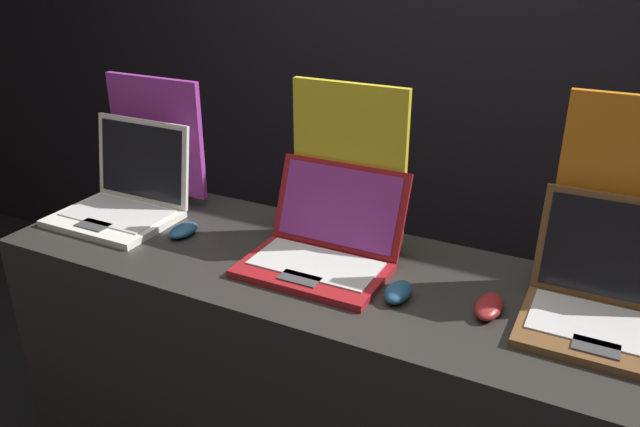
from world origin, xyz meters
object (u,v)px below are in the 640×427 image
at_px(mouse_front, 183,230).
at_px(promo_stand_middle, 349,170).
at_px(laptop_back, 605,299).
at_px(promo_stand_back, 624,206).
at_px(promo_stand_front, 157,142).
at_px(mouse_back, 489,306).
at_px(laptop_front, 125,196).
at_px(mouse_middle, 398,292).
at_px(laptop_middle, 324,244).

distance_m(mouse_front, promo_stand_middle, 0.52).
distance_m(mouse_front, laptop_back, 1.12).
bearing_deg(promo_stand_back, promo_stand_front, 179.71).
bearing_deg(mouse_front, mouse_back, -0.69).
height_order(laptop_front, promo_stand_middle, promo_stand_middle).
xyz_separation_m(promo_stand_middle, promo_stand_back, (0.68, 0.02, 0.02)).
xyz_separation_m(mouse_middle, mouse_back, (0.21, 0.04, -0.00)).
bearing_deg(mouse_middle, promo_stand_front, 164.58).
bearing_deg(laptop_middle, promo_stand_front, 165.56).
xyz_separation_m(laptop_front, promo_stand_back, (1.37, 0.16, 0.17)).
bearing_deg(laptop_middle, laptop_back, 2.45).
bearing_deg(mouse_back, promo_stand_front, 169.11).
xyz_separation_m(mouse_middle, laptop_back, (0.44, 0.11, 0.04)).
distance_m(mouse_front, laptop_middle, 0.44).
height_order(laptop_middle, mouse_back, laptop_middle).
bearing_deg(promo_stand_front, mouse_back, -10.89).
height_order(promo_stand_front, laptop_middle, promo_stand_front).
height_order(laptop_middle, promo_stand_back, promo_stand_back).
xyz_separation_m(laptop_middle, promo_stand_middle, (-0.00, 0.15, 0.16)).
bearing_deg(laptop_front, promo_stand_middle, 11.79).
relative_size(promo_stand_front, laptop_middle, 1.07).
xyz_separation_m(mouse_front, mouse_back, (0.89, -0.01, 0.00)).
relative_size(promo_stand_middle, mouse_back, 3.82).
distance_m(promo_stand_front, promo_stand_back, 1.37).
bearing_deg(mouse_front, promo_stand_middle, 22.35).
xyz_separation_m(promo_stand_front, laptop_back, (1.37, -0.15, -0.13)).
bearing_deg(mouse_front, promo_stand_back, 10.16).
distance_m(laptop_front, laptop_middle, 0.69).
bearing_deg(laptop_front, mouse_back, -2.41).
xyz_separation_m(promo_stand_front, promo_stand_middle, (0.69, -0.03, 0.03)).
height_order(mouse_front, mouse_middle, mouse_middle).
relative_size(laptop_middle, promo_stand_back, 0.76).
height_order(mouse_front, promo_stand_back, promo_stand_back).
xyz_separation_m(laptop_middle, promo_stand_back, (0.68, 0.17, 0.18)).
distance_m(mouse_front, promo_stand_front, 0.37).
height_order(laptop_front, laptop_middle, laptop_front).
relative_size(laptop_middle, promo_stand_middle, 0.82).
relative_size(mouse_front, promo_stand_back, 0.22).
height_order(mouse_back, promo_stand_back, promo_stand_back).
relative_size(laptop_front, mouse_front, 3.30).
xyz_separation_m(promo_stand_middle, mouse_back, (0.45, -0.19, -0.20)).
bearing_deg(promo_stand_middle, promo_stand_front, 177.79).
bearing_deg(promo_stand_front, promo_stand_back, -0.29).
relative_size(laptop_middle, laptop_back, 1.12).
bearing_deg(laptop_middle, promo_stand_back, 14.09).
bearing_deg(mouse_back, laptop_front, 177.59).
distance_m(mouse_middle, promo_stand_back, 0.55).
height_order(mouse_middle, promo_stand_middle, promo_stand_middle).
relative_size(promo_stand_front, promo_stand_middle, 0.88).
bearing_deg(laptop_front, laptop_back, 0.92).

